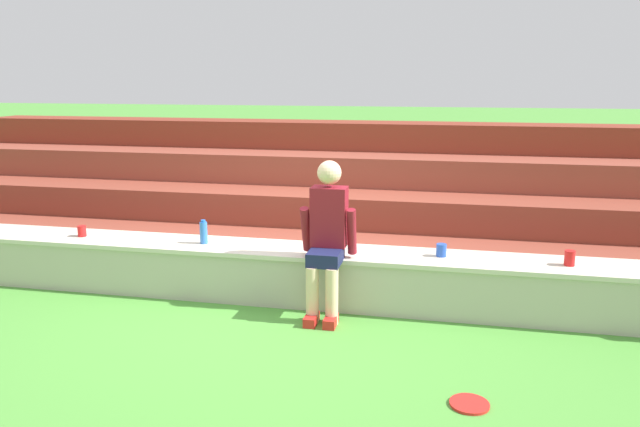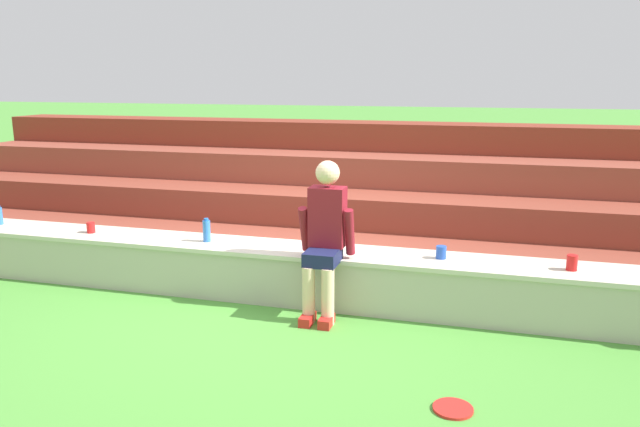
# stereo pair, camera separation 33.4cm
# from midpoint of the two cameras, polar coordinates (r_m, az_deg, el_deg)

# --- Properties ---
(ground_plane) EXTENTS (80.00, 80.00, 0.00)m
(ground_plane) POSITION_cam_midpoint_polar(r_m,az_deg,el_deg) (5.61, -2.67, -8.80)
(ground_plane) COLOR #4C9338
(stone_seating_wall) EXTENTS (9.31, 0.57, 0.50)m
(stone_seating_wall) POSITION_cam_midpoint_polar(r_m,az_deg,el_deg) (5.76, -1.86, -5.42)
(stone_seating_wall) COLOR #B7AF9E
(stone_seating_wall) RESTS_ON ground
(brick_bleachers) EXTENTS (10.61, 2.74, 1.47)m
(brick_bleachers) POSITION_cam_midpoint_polar(r_m,az_deg,el_deg) (7.82, 3.12, 1.56)
(brick_bleachers) COLOR brown
(brick_bleachers) RESTS_ON ground
(person_left_of_center) EXTENTS (0.49, 0.56, 1.36)m
(person_left_of_center) POSITION_cam_midpoint_polar(r_m,az_deg,el_deg) (5.23, 2.28, -2.13)
(person_left_of_center) COLOR beige
(person_left_of_center) RESTS_ON ground
(water_bottle_center_gap) EXTENTS (0.07, 0.07, 0.23)m
(water_bottle_center_gap) POSITION_cam_midpoint_polar(r_m,az_deg,el_deg) (5.92, -9.04, -1.61)
(water_bottle_center_gap) COLOR blue
(water_bottle_center_gap) RESTS_ON stone_seating_wall
(plastic_cup_left_end) EXTENTS (0.08, 0.08, 0.11)m
(plastic_cup_left_end) POSITION_cam_midpoint_polar(r_m,az_deg,el_deg) (6.57, -19.41, -1.27)
(plastic_cup_left_end) COLOR red
(plastic_cup_left_end) RESTS_ON stone_seating_wall
(plastic_cup_middle) EXTENTS (0.09, 0.09, 0.11)m
(plastic_cup_middle) POSITION_cam_midpoint_polar(r_m,az_deg,el_deg) (5.46, 13.06, -3.59)
(plastic_cup_middle) COLOR blue
(plastic_cup_middle) RESTS_ON stone_seating_wall
(plastic_cup_right_end) EXTENTS (0.09, 0.09, 0.13)m
(plastic_cup_right_end) POSITION_cam_midpoint_polar(r_m,az_deg,el_deg) (5.48, 24.25, -4.26)
(plastic_cup_right_end) COLOR red
(plastic_cup_right_end) RESTS_ON stone_seating_wall
(frisbee) EXTENTS (0.26, 0.26, 0.02)m
(frisbee) POSITION_cam_midpoint_polar(r_m,az_deg,el_deg) (4.14, 14.78, -17.37)
(frisbee) COLOR red
(frisbee) RESTS_ON ground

